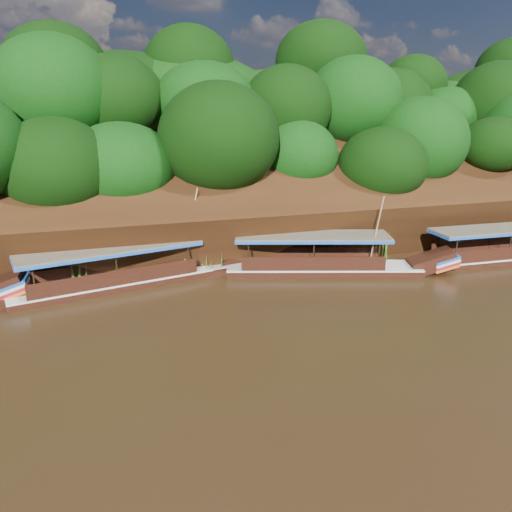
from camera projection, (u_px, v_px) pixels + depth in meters
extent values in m
plane|color=black|center=(368.00, 324.00, 24.10)|extent=(160.00, 160.00, 0.00)
cube|color=black|center=(266.00, 196.00, 37.71)|extent=(120.00, 16.12, 13.64)
cube|color=black|center=(234.00, 214.00, 47.88)|extent=(120.00, 24.00, 12.00)
ellipsoid|color=#103609|center=(189.00, 203.00, 35.12)|extent=(18.00, 8.00, 6.40)
ellipsoid|color=#103609|center=(241.00, 115.00, 42.44)|extent=(24.00, 11.00, 8.40)
cube|color=black|center=(506.00, 261.00, 33.70)|extent=(12.33, 2.59, 0.86)
cube|color=silver|center=(507.00, 255.00, 33.58)|extent=(12.34, 2.65, 0.10)
cube|color=brown|center=(502.00, 228.00, 32.84)|extent=(9.69, 2.80, 0.11)
cube|color=#1B52B3|center=(501.00, 230.00, 32.87)|extent=(9.69, 2.80, 0.17)
cube|color=black|center=(323.00, 273.00, 31.37)|extent=(12.16, 5.56, 0.90)
cube|color=silver|center=(323.00, 266.00, 31.24)|extent=(12.18, 5.63, 0.10)
cube|color=black|center=(431.00, 262.00, 31.19)|extent=(3.21, 2.40, 1.69)
cube|color=#1B52B3|center=(444.00, 257.00, 31.11)|extent=(1.91, 2.07, 0.62)
cube|color=#AD131E|center=(443.00, 262.00, 31.21)|extent=(1.91, 2.07, 0.62)
cube|color=brown|center=(312.00, 235.00, 30.66)|extent=(9.75, 5.13, 0.12)
cube|color=#1B52B3|center=(312.00, 237.00, 30.69)|extent=(9.75, 5.13, 0.18)
cylinder|color=tan|center=(376.00, 233.00, 30.00)|extent=(0.37, 0.80, 4.54)
cube|color=black|center=(128.00, 285.00, 29.19)|extent=(13.15, 4.97, 0.89)
cube|color=silver|center=(128.00, 278.00, 29.06)|extent=(13.17, 5.03, 0.10)
cube|color=black|center=(238.00, 256.00, 32.44)|extent=(3.34, 2.26, 1.75)
cube|color=#1B52B3|center=(249.00, 250.00, 32.74)|extent=(1.93, 2.00, 0.65)
cube|color=#AD131E|center=(249.00, 255.00, 32.83)|extent=(1.93, 2.00, 0.65)
cube|color=brown|center=(111.00, 248.00, 28.11)|extent=(10.47, 4.67, 0.12)
cube|color=#1B52B3|center=(111.00, 250.00, 28.14)|extent=(10.47, 4.67, 0.18)
cylinder|color=tan|center=(190.00, 229.00, 30.02)|extent=(1.22, 0.55, 4.87)
cube|color=#1B52B3|center=(14.00, 282.00, 26.69)|extent=(1.58, 1.86, 0.63)
cube|color=#AD131E|center=(15.00, 288.00, 26.80)|extent=(1.58, 1.86, 0.63)
cone|color=#346A1A|center=(84.00, 273.00, 28.57)|extent=(1.50, 1.50, 1.82)
cone|color=#346A1A|center=(213.00, 262.00, 31.08)|extent=(1.50, 1.50, 1.43)
cone|color=#346A1A|center=(325.00, 250.00, 33.24)|extent=(1.50, 1.50, 1.71)
cone|color=#346A1A|center=(381.00, 242.00, 34.04)|extent=(1.50, 1.50, 2.25)
cone|color=#346A1A|center=(457.00, 240.00, 36.09)|extent=(1.50, 1.50, 1.50)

